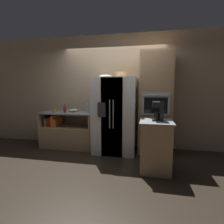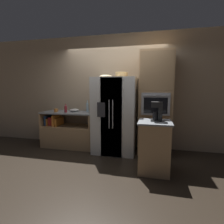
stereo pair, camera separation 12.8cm
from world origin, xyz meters
name	(u,v)px [view 1 (the left image)]	position (x,y,z in m)	size (l,w,h in m)	color
ground_plane	(110,151)	(0.00, 0.00, 0.00)	(20.00, 20.00, 0.00)	black
wall_back	(114,92)	(0.00, 0.49, 1.40)	(12.00, 0.06, 2.80)	tan
counter_left	(68,134)	(-1.13, 0.14, 0.33)	(1.33, 0.64, 0.90)	tan
refrigerator	(115,115)	(0.11, 0.05, 0.87)	(0.97, 0.84, 1.73)	white
wall_oven	(155,103)	(1.01, 0.16, 1.15)	(0.71, 0.66, 2.29)	tan
island_counter	(156,146)	(1.01, -0.80, 0.46)	(0.57, 0.58, 0.92)	tan
wicker_basket	(121,75)	(0.24, 0.15, 1.80)	(0.30, 0.30, 0.12)	tan
fruit_bowl	(106,76)	(-0.11, 0.03, 1.76)	(0.28, 0.28, 0.06)	beige
bottle_tall	(87,107)	(-0.66, 0.28, 1.02)	(0.06, 0.06, 0.30)	silver
bottle_short	(65,109)	(-1.14, 0.03, 0.99)	(0.07, 0.07, 0.21)	maroon
mug	(55,110)	(-1.43, 0.06, 0.94)	(0.12, 0.09, 0.08)	orange
mixing_bowl	(73,110)	(-1.01, 0.23, 0.93)	(0.24, 0.24, 0.07)	white
coffee_maker	(159,110)	(1.05, -0.76, 1.11)	(0.19, 0.17, 0.34)	black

